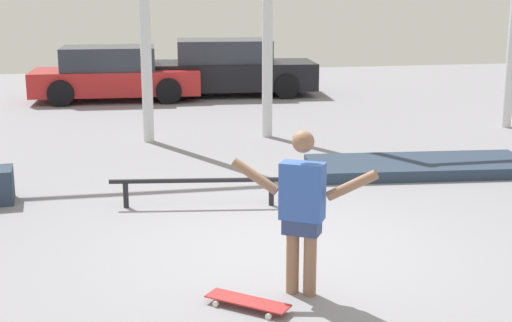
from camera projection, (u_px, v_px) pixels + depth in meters
name	position (u px, v px, depth m)	size (l,w,h in m)	color
ground_plane	(282.00, 249.00, 7.79)	(36.00, 36.00, 0.00)	gray
skateboarder	(302.00, 206.00, 6.46)	(1.22, 0.79, 1.55)	#8C664C
skateboard	(248.00, 301.00, 6.33)	(0.74, 0.66, 0.08)	red
manual_pad	(420.00, 166.00, 11.10)	(3.43, 1.29, 0.17)	#28384C
grind_rail	(199.00, 184.00, 9.26)	(2.30, 0.39, 0.38)	black
parked_car_red	(114.00, 74.00, 18.20)	(4.27, 2.10, 1.37)	red
parked_car_black	(229.00, 69.00, 19.08)	(4.60, 2.27, 1.48)	black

